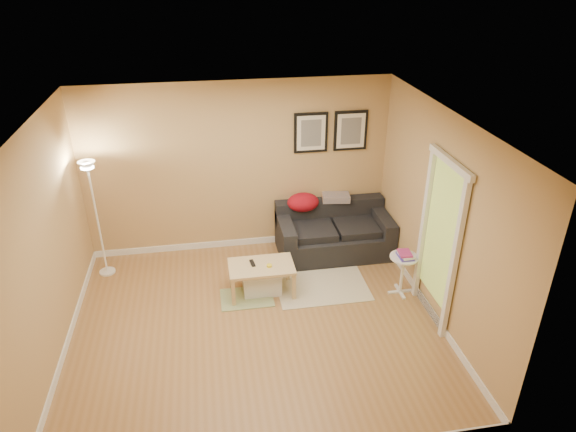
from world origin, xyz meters
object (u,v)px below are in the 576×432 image
object	(u,v)px
sofa	(334,231)
floor_lamp	(98,223)
book_stack	(405,255)
storage_bin	(262,281)
side_table	(402,275)
coffee_table	(262,279)

from	to	relation	value
sofa	floor_lamp	size ratio (longest dim) A/B	0.98
book_stack	floor_lamp	distance (m)	4.21
storage_bin	floor_lamp	size ratio (longest dim) A/B	0.30
sofa	side_table	distance (m)	1.35
sofa	coffee_table	bearing A→B (deg)	-144.98
sofa	coffee_table	xyz separation A→B (m)	(-1.22, -0.86, -0.16)
sofa	book_stack	size ratio (longest dim) A/B	7.15
storage_bin	floor_lamp	world-z (taller)	floor_lamp
side_table	floor_lamp	world-z (taller)	floor_lamp
sofa	book_stack	world-z (taller)	sofa
sofa	floor_lamp	bearing A→B (deg)	-180.00
storage_bin	side_table	size ratio (longest dim) A/B	0.92
book_stack	coffee_table	bearing A→B (deg)	-176.61
coffee_table	book_stack	world-z (taller)	book_stack
storage_bin	side_table	world-z (taller)	side_table
sofa	storage_bin	size ratio (longest dim) A/B	3.22
sofa	side_table	xyz separation A→B (m)	(0.64, -1.18, -0.09)
sofa	storage_bin	world-z (taller)	sofa
book_stack	floor_lamp	world-z (taller)	floor_lamp
coffee_table	floor_lamp	world-z (taller)	floor_lamp
side_table	book_stack	distance (m)	0.33
storage_bin	side_table	distance (m)	1.90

